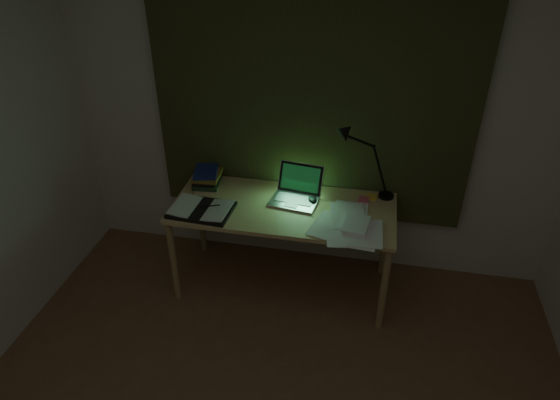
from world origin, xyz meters
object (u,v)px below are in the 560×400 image
at_px(desk_lamp, 391,161).
at_px(desk, 283,247).
at_px(book_stack, 207,178).
at_px(loose_papers, 348,222).
at_px(laptop, 294,188).
at_px(open_textbook, 201,209).

bearing_deg(desk_lamp, desk, -161.93).
bearing_deg(book_stack, loose_papers, -14.81).
bearing_deg(loose_papers, laptop, 154.66).
xyz_separation_m(desk, desk_lamp, (0.68, 0.27, 0.63)).
xyz_separation_m(desk, open_textbook, (-0.53, -0.17, 0.36)).
bearing_deg(desk, book_stack, 165.13).
relative_size(desk, laptop, 4.25).
distance_m(open_textbook, desk_lamp, 1.31).
height_order(open_textbook, desk_lamp, desk_lamp).
height_order(desk, loose_papers, loose_papers).
distance_m(laptop, book_stack, 0.66).
height_order(open_textbook, loose_papers, open_textbook).
relative_size(desk, open_textbook, 3.71).
bearing_deg(open_textbook, desk, 20.72).
bearing_deg(desk_lamp, open_textbook, -163.59).
xyz_separation_m(loose_papers, desk_lamp, (0.24, 0.38, 0.28)).
bearing_deg(loose_papers, desk_lamp, 58.32).
relative_size(open_textbook, desk_lamp, 0.71).
bearing_deg(loose_papers, book_stack, 165.19).
distance_m(desk, loose_papers, 0.58).
relative_size(book_stack, desk_lamp, 0.37).
bearing_deg(book_stack, open_textbook, -78.38).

